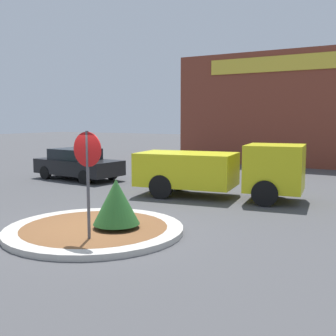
% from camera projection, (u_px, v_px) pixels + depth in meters
% --- Properties ---
extents(ground_plane, '(120.00, 120.00, 0.00)m').
position_uv_depth(ground_plane, '(95.00, 232.00, 10.64)').
color(ground_plane, '#474749').
extents(traffic_island, '(4.49, 4.49, 0.15)m').
position_uv_depth(traffic_island, '(95.00, 229.00, 10.63)').
color(traffic_island, '#BCB7AD').
rests_on(traffic_island, ground_plane).
extents(stop_sign, '(0.78, 0.07, 2.59)m').
position_uv_depth(stop_sign, '(88.00, 165.00, 9.39)').
color(stop_sign, '#4C4C51').
rests_on(stop_sign, ground_plane).
extents(island_shrub, '(1.17, 1.17, 1.23)m').
position_uv_depth(island_shrub, '(116.00, 202.00, 10.43)').
color(island_shrub, brown).
rests_on(island_shrub, traffic_island).
extents(utility_truck, '(6.16, 2.89, 1.97)m').
position_uv_depth(utility_truck, '(220.00, 169.00, 15.14)').
color(utility_truck, gold).
rests_on(utility_truck, ground_plane).
extents(storefront_building, '(15.01, 6.07, 6.86)m').
position_uv_depth(storefront_building, '(306.00, 110.00, 26.90)').
color(storefront_building, brown).
rests_on(storefront_building, ground_plane).
extents(parked_sedan_black, '(4.44, 2.25, 1.45)m').
position_uv_depth(parked_sedan_black, '(78.00, 164.00, 19.85)').
color(parked_sedan_black, black).
rests_on(parked_sedan_black, ground_plane).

